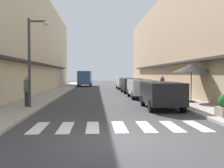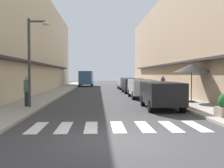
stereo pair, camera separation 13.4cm
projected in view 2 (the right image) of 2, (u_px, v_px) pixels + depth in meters
name	position (u px, v px, depth m)	size (l,w,h in m)	color
ground_plane	(105.00, 94.00, 26.94)	(105.25, 105.25, 0.00)	#38383A
sidewalk_left	(54.00, 93.00, 26.69)	(2.36, 66.98, 0.12)	#9E998E
sidewalk_right	(155.00, 93.00, 27.19)	(2.36, 66.98, 0.12)	#9E998E
building_row_left	(19.00, 41.00, 27.72)	(5.50, 45.06, 10.37)	beige
building_row_right	(188.00, 44.00, 28.59)	(5.50, 45.06, 10.11)	tan
crosswalk	(118.00, 127.00, 9.87)	(6.15, 2.20, 0.01)	silver
parked_car_near	(161.00, 92.00, 14.96)	(1.89, 4.28, 1.47)	black
parked_car_mid	(142.00, 86.00, 21.70)	(1.85, 4.37, 1.47)	silver
parked_car_far	(132.00, 84.00, 27.70)	(1.83, 4.34, 1.47)	black
parked_car_distant	(126.00, 82.00, 34.17)	(1.89, 4.28, 1.47)	silver
delivery_van	(86.00, 77.00, 43.42)	(2.12, 5.45, 2.37)	#33598C
street_lamp	(33.00, 52.00, 14.70)	(1.19, 0.28, 4.71)	#38383D
cafe_umbrella	(192.00, 68.00, 17.65)	(2.44, 2.44, 2.42)	#262626
planter_midblock	(180.00, 93.00, 18.36)	(0.92, 0.92, 1.13)	#4C4C4C
planter_far	(166.00, 90.00, 24.44)	(0.72, 0.72, 0.90)	#4C4C4C
pedestrian_walking_near	(27.00, 90.00, 15.18)	(0.34, 0.34, 1.66)	#282B33
pedestrian_walking_far	(163.00, 86.00, 21.38)	(0.34, 0.34, 1.66)	#282B33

